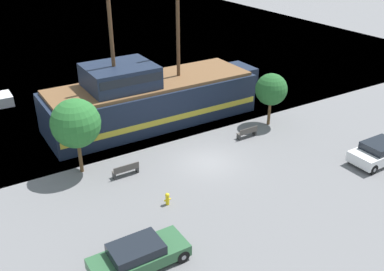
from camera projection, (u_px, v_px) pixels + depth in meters
ground_plane at (208, 162)px, 29.14m from camera, size 160.00×160.00×0.00m
water_surface at (42, 34)px, 62.63m from camera, size 80.00×80.00×0.00m
pirate_ship at (150, 98)px, 34.29m from camera, size 18.24×5.51×12.20m
parked_car_curb_front at (139, 255)px, 20.05m from camera, size 4.68×1.93×1.32m
parked_car_curb_mid at (381, 151)px, 28.96m from camera, size 4.63×2.01×1.46m
fire_hydrant at (167, 198)px, 24.62m from camera, size 0.42×0.25×0.76m
bench_promenade_east at (247, 132)px, 32.27m from camera, size 1.64×0.45×0.85m
bench_promenade_west at (126, 170)px, 27.40m from camera, size 1.73×0.45×0.85m
tree_row_east at (76, 123)px, 26.51m from camera, size 3.13×3.13×5.05m
tree_row_mideast at (271, 90)px, 33.28m from camera, size 2.51×2.51×4.25m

